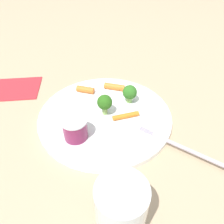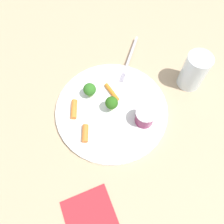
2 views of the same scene
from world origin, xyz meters
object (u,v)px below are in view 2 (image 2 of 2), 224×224
at_px(plate, 112,110).
at_px(carrot_stick_1, 74,109).
at_px(fork, 129,59).
at_px(sauce_cup, 145,117).
at_px(drinking_glass, 194,71).
at_px(carrot_stick_2, 85,133).
at_px(carrot_stick_0, 112,92).
at_px(broccoli_floret_1, 90,90).
at_px(broccoli_floret_0, 111,103).

bearing_deg(plate, carrot_stick_1, 77.84).
bearing_deg(plate, fork, -32.82).
xyz_separation_m(sauce_cup, fork, (0.19, -0.02, -0.02)).
bearing_deg(drinking_glass, fork, 50.74).
bearing_deg(plate, carrot_stick_2, 122.66).
xyz_separation_m(carrot_stick_0, fork, (0.10, -0.08, -0.00)).
bearing_deg(fork, carrot_stick_1, 123.43).
bearing_deg(broccoli_floret_1, plate, -141.98).
bearing_deg(fork, broccoli_floret_1, 122.93).
xyz_separation_m(plate, sauce_cup, (-0.05, -0.07, 0.03)).
relative_size(plate, carrot_stick_0, 5.01).
xyz_separation_m(sauce_cup, carrot_stick_1, (0.07, 0.16, -0.01)).
height_order(plate, carrot_stick_1, carrot_stick_1).
xyz_separation_m(plate, carrot_stick_1, (0.02, 0.09, 0.01)).
bearing_deg(carrot_stick_1, fork, -56.57).
xyz_separation_m(sauce_cup, broccoli_floret_0, (0.05, 0.07, 0.01)).
height_order(broccoli_floret_0, broccoli_floret_1, broccoli_floret_0).
bearing_deg(carrot_stick_2, fork, -41.57).
xyz_separation_m(broccoli_floret_1, carrot_stick_2, (-0.11, 0.04, -0.02)).
height_order(sauce_cup, carrot_stick_1, sauce_cup).
distance_m(plate, broccoli_floret_1, 0.08).
relative_size(carrot_stick_0, fork, 0.38).
height_order(carrot_stick_0, carrot_stick_1, carrot_stick_1).
bearing_deg(carrot_stick_2, broccoli_floret_1, -19.11).
bearing_deg(carrot_stick_2, carrot_stick_1, 10.72).
xyz_separation_m(carrot_stick_2, drinking_glass, (0.08, -0.31, 0.03)).
relative_size(broccoli_floret_0, carrot_stick_1, 0.94).
relative_size(plate, carrot_stick_2, 6.72).
relative_size(broccoli_floret_0, broccoli_floret_1, 1.10).
bearing_deg(sauce_cup, fork, -6.74).
xyz_separation_m(broccoli_floret_1, fork, (0.09, -0.13, -0.02)).
distance_m(fork, drinking_glass, 0.18).
bearing_deg(sauce_cup, carrot_stick_0, 29.63).
bearing_deg(carrot_stick_1, carrot_stick_2, -169.28).
bearing_deg(fork, drinking_glass, -129.26).
bearing_deg(carrot_stick_2, drinking_glass, -75.40).
bearing_deg(plate, sauce_cup, -127.77).
height_order(plate, carrot_stick_0, carrot_stick_0).
relative_size(carrot_stick_1, fork, 0.34).
bearing_deg(broccoli_floret_0, carrot_stick_0, -16.70).
bearing_deg(broccoli_floret_1, sauce_cup, -134.10).
relative_size(plate, drinking_glass, 2.81).
xyz_separation_m(fork, drinking_glass, (-0.11, -0.14, 0.04)).
distance_m(broccoli_floret_0, broccoli_floret_1, 0.07).
bearing_deg(broccoli_floret_1, carrot_stick_1, 124.76).
relative_size(plate, carrot_stick_1, 5.69).
xyz_separation_m(carrot_stick_0, carrot_stick_2, (-0.10, 0.09, 0.00)).
distance_m(broccoli_floret_1, carrot_stick_1, 0.06).
relative_size(sauce_cup, broccoli_floret_0, 1.01).
height_order(sauce_cup, fork, sauce_cup).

